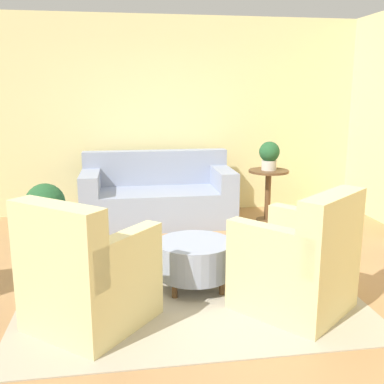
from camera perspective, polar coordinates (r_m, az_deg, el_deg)
ground_plane at (r=4.29m, az=-0.87°, el=-11.50°), size 16.00×16.00×0.00m
wall_back at (r=6.62m, az=-4.21°, el=9.52°), size 9.31×0.12×2.80m
rug at (r=4.29m, az=-0.87°, el=-11.44°), size 2.89×2.58×0.01m
couch at (r=6.13m, az=-4.35°, el=-0.71°), size 2.01×0.95×0.95m
armchair_left at (r=3.51m, az=-13.31°, el=-10.55°), size 1.10×1.11×1.00m
armchair_right at (r=3.76m, az=13.50°, el=-8.98°), size 1.10×1.11×1.00m
ottoman_table at (r=4.11m, az=0.33°, el=-8.36°), size 0.69×0.69×0.43m
side_table at (r=6.20m, az=9.64°, el=0.67°), size 0.54×0.54×0.72m
potted_plant_on_side_table at (r=6.12m, az=9.79°, el=4.72°), size 0.27×0.27×0.39m
potted_plant_floor at (r=5.98m, az=-18.12°, el=-1.62°), size 0.50×0.50×0.63m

